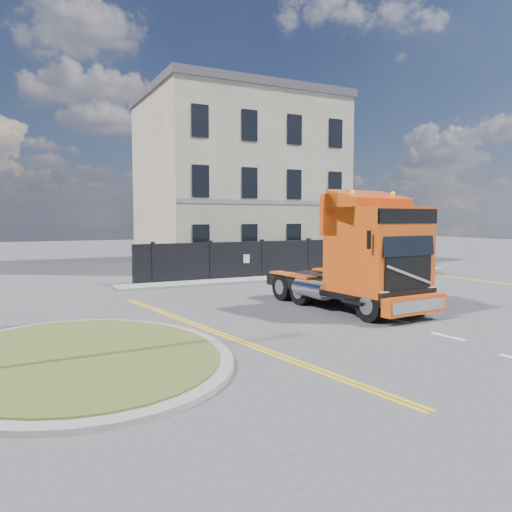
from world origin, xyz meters
TOP-DOWN VIEW (x-y plane):
  - ground at (0.00, 0.00)m, footprint 120.00×120.00m
  - traffic_island at (-7.00, -3.00)m, footprint 6.80×6.80m
  - hoarding_fence at (6.55, 9.00)m, footprint 18.80×0.25m
  - georgian_building at (6.00, 16.50)m, footprint 12.30×10.30m
  - tree at (14.38, 12.10)m, footprint 3.20×3.20m
  - pavement_far at (6.00, 8.10)m, footprint 20.00×1.60m
  - truck at (2.71, -1.15)m, footprint 3.03×6.98m
  - flatbed_pickup at (12.21, 7.18)m, footprint 2.89×4.65m

SIDE VIEW (x-z plane):
  - ground at x=0.00m, z-range 0.00..0.00m
  - pavement_far at x=6.00m, z-range 0.00..0.12m
  - traffic_island at x=-7.00m, z-range 0.00..0.16m
  - flatbed_pickup at x=12.21m, z-range 0.07..1.85m
  - hoarding_fence at x=6.55m, z-range 0.00..2.00m
  - truck at x=2.71m, z-range -0.21..3.87m
  - tree at x=14.38m, z-range 0.65..5.45m
  - georgian_building at x=6.00m, z-range -0.63..12.17m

